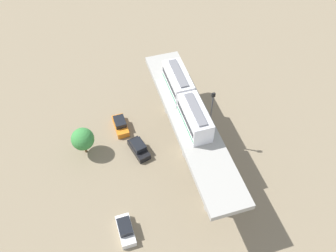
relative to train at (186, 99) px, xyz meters
name	(u,v)px	position (x,y,z in m)	size (l,w,h in m)	color
ground_plane	(189,154)	(0.00, -2.26, -9.37)	(120.00, 120.00, 0.00)	#84755B
viaduct	(190,128)	(0.00, -2.26, -3.48)	(5.20, 28.00, 7.84)	#A8A59E
train	(186,99)	(0.00, 0.00, 0.00)	(2.64, 13.55, 3.24)	white
parked_car_orange	(120,125)	(-8.54, 5.59, -8.63)	(1.95, 4.26, 1.76)	orange
parked_car_black	(139,148)	(-6.90, 0.33, -8.63)	(2.73, 4.50, 1.76)	black
parked_car_white	(126,230)	(-11.54, -11.50, -8.63)	(1.87, 4.23, 1.76)	white
tree_near_viaduct	(83,139)	(-14.42, 2.58, -6.37)	(3.30, 3.30, 4.66)	brown
signal_post	(211,117)	(3.40, -1.05, -3.63)	(0.44, 0.28, 10.44)	#4C4C51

